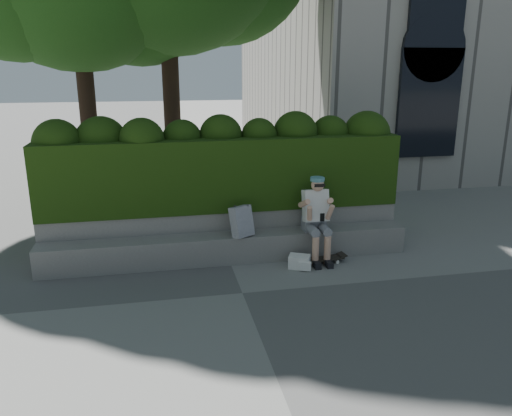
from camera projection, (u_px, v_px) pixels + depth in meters
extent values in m
plane|color=slate|center=(242.00, 293.00, 7.05)|extent=(80.00, 80.00, 0.00)
cube|color=gray|center=(229.00, 248.00, 8.17)|extent=(6.00, 0.45, 0.45)
cube|color=gray|center=(225.00, 230.00, 8.57)|extent=(6.00, 0.50, 0.75)
cube|color=black|center=(222.00, 172.00, 8.52)|extent=(6.00, 1.00, 1.20)
cylinder|color=black|center=(172.00, 120.00, 11.85)|extent=(0.39, 0.39, 3.70)
cylinder|color=black|center=(90.00, 135.00, 11.36)|extent=(0.38, 0.38, 3.15)
cube|color=slate|center=(314.00, 224.00, 8.30)|extent=(0.36, 0.26, 0.22)
cube|color=silver|center=(316.00, 205.00, 8.14)|extent=(0.40, 0.32, 0.55)
sphere|color=tan|center=(318.00, 185.00, 7.97)|extent=(0.21, 0.21, 0.21)
cylinder|color=teal|center=(317.00, 179.00, 7.97)|extent=(0.23, 0.23, 0.06)
cube|color=black|center=(322.00, 217.00, 7.84)|extent=(0.07, 0.02, 0.13)
cylinder|color=tan|center=(315.00, 251.00, 7.95)|extent=(0.11, 0.11, 0.47)
cylinder|color=tan|center=(327.00, 250.00, 7.99)|extent=(0.11, 0.11, 0.47)
cube|color=black|center=(316.00, 264.00, 7.95)|extent=(0.10, 0.26, 0.10)
cube|color=black|center=(328.00, 263.00, 7.99)|extent=(0.10, 0.26, 0.10)
cube|color=black|center=(319.00, 259.00, 8.07)|extent=(0.85, 0.31, 0.02)
cylinder|color=silver|center=(304.00, 266.00, 7.92)|extent=(0.06, 0.04, 0.06)
cylinder|color=silver|center=(300.00, 262.00, 8.08)|extent=(0.06, 0.04, 0.06)
cylinder|color=silver|center=(337.00, 262.00, 8.09)|extent=(0.06, 0.04, 0.06)
cylinder|color=silver|center=(332.00, 258.00, 8.25)|extent=(0.06, 0.04, 0.06)
cube|color=#B4B5B9|center=(242.00, 221.00, 7.98)|extent=(0.38, 0.32, 0.49)
cube|color=white|center=(299.00, 262.00, 7.90)|extent=(0.39, 0.35, 0.21)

